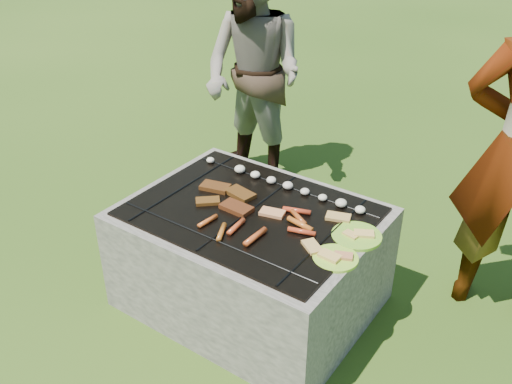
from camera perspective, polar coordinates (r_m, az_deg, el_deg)
lawn at (r=3.36m, az=-0.50°, el=-10.73°), size 60.00×60.00×0.00m
fire_pit at (r=3.18m, az=-0.52°, el=-6.89°), size 1.30×1.00×0.62m
mushrooms at (r=3.19m, az=3.11°, el=0.69°), size 1.05×0.06×0.04m
pork_slabs at (r=3.09m, az=-2.83°, el=-0.50°), size 0.41×0.29×0.02m
sausages at (r=2.85m, az=1.20°, el=-3.35°), size 0.53×0.48×0.03m
bread_on_grate at (r=2.89m, az=5.04°, el=-3.09°), size 0.46×0.41×0.02m
plate_far at (r=2.85m, az=10.05°, el=-4.33°), size 0.31×0.31×0.03m
plate_near at (r=2.68m, az=7.93°, el=-6.52°), size 0.24×0.24×0.03m
bystander at (r=4.21m, az=-0.25°, el=11.58°), size 0.92×0.76×1.71m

